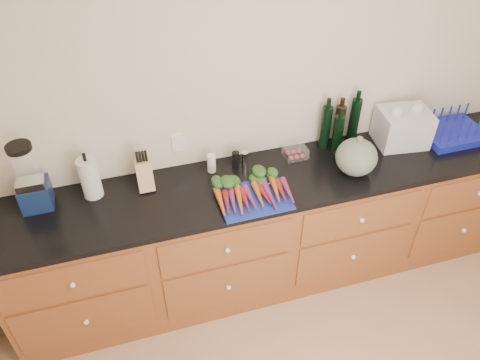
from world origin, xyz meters
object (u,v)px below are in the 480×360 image
object	(u,v)px
squash	(356,157)
carrots	(251,190)
cutting_board	(253,199)
paper_towel	(90,178)
dish_rack	(452,131)
knife_block	(145,175)
tomato_box	(295,152)
blender_appliance	(31,181)

from	to	relation	value
squash	carrots	bearing A→B (deg)	-178.04
cutting_board	carrots	bearing A→B (deg)	90.00
squash	paper_towel	distance (m)	1.65
dish_rack	knife_block	bearing A→B (deg)	178.42
tomato_box	carrots	bearing A→B (deg)	-144.57
paper_towel	knife_block	xyz separation A→B (m)	(0.32, -0.02, -0.04)
dish_rack	squash	bearing A→B (deg)	-168.62
paper_towel	knife_block	world-z (taller)	paper_towel
paper_towel	tomato_box	world-z (taller)	paper_towel
paper_towel	dish_rack	xyz separation A→B (m)	(2.49, -0.08, -0.09)
paper_towel	tomato_box	distance (m)	1.33
cutting_board	squash	distance (m)	0.72
carrots	knife_block	xyz separation A→B (m)	(-0.60, 0.26, 0.06)
cutting_board	blender_appliance	size ratio (longest dim) A/B	0.98
blender_appliance	tomato_box	distance (m)	1.65
squash	tomato_box	size ratio (longest dim) A/B	1.76
carrots	tomato_box	world-z (taller)	carrots
squash	dish_rack	distance (m)	0.88
dish_rack	tomato_box	bearing A→B (deg)	175.57
squash	blender_appliance	xyz separation A→B (m)	(-1.95, 0.25, 0.07)
cutting_board	carrots	world-z (taller)	carrots
squash	paper_towel	bearing A→B (deg)	171.19
carrots	tomato_box	xyz separation A→B (m)	(0.40, 0.29, -0.00)
cutting_board	paper_towel	xyz separation A→B (m)	(-0.92, 0.32, 0.13)
tomato_box	dish_rack	distance (m)	1.16
knife_block	carrots	bearing A→B (deg)	-23.01
cutting_board	knife_block	world-z (taller)	knife_block
carrots	blender_appliance	world-z (taller)	blender_appliance
blender_appliance	paper_towel	world-z (taller)	blender_appliance
dish_rack	carrots	bearing A→B (deg)	-172.83
carrots	blender_appliance	xyz separation A→B (m)	(-1.24, 0.27, 0.15)
tomato_box	knife_block	bearing A→B (deg)	-178.30
knife_block	dish_rack	size ratio (longest dim) A/B	0.44
blender_appliance	knife_block	bearing A→B (deg)	-1.58
squash	blender_appliance	bearing A→B (deg)	172.68
dish_rack	paper_towel	bearing A→B (deg)	178.16
cutting_board	blender_appliance	bearing A→B (deg)	165.66
squash	dish_rack	bearing A→B (deg)	11.38
tomato_box	squash	bearing A→B (deg)	-40.84
cutting_board	carrots	distance (m)	0.05
paper_towel	dish_rack	distance (m)	2.49
paper_towel	blender_appliance	bearing A→B (deg)	-179.57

